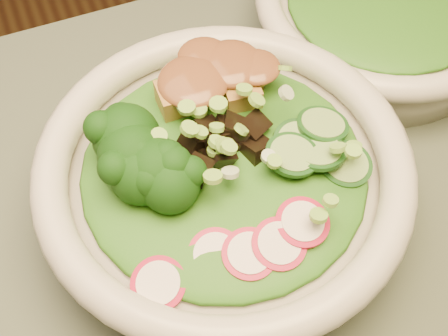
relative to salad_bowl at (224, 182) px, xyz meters
name	(u,v)px	position (x,y,z in m)	size (l,w,h in m)	color
salad_bowl	(224,182)	(0.00, 0.00, 0.00)	(0.30, 0.30, 0.08)	beige
side_bowl	(383,14)	(0.23, 0.13, -0.01)	(0.26, 0.26, 0.07)	beige
lettuce_bed	(224,167)	(0.00, 0.00, 0.02)	(0.23, 0.23, 0.03)	#165612
broccoli_florets	(133,170)	(-0.07, 0.01, 0.04)	(0.09, 0.08, 0.05)	black
radish_slices	(247,248)	(-0.01, -0.07, 0.03)	(0.12, 0.05, 0.02)	#A90D30
cucumber_slices	(316,145)	(0.07, -0.02, 0.04)	(0.08, 0.08, 0.04)	#90AE60
mushroom_heap	(221,141)	(0.00, 0.01, 0.04)	(0.08, 0.08, 0.05)	black
tofu_cubes	(211,88)	(0.02, 0.07, 0.04)	(0.10, 0.07, 0.04)	olive
peanut_sauce	(211,76)	(0.02, 0.07, 0.05)	(0.08, 0.06, 0.02)	brown
scallion_garnish	(224,147)	(0.00, 0.00, 0.05)	(0.22, 0.22, 0.03)	#7DB841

